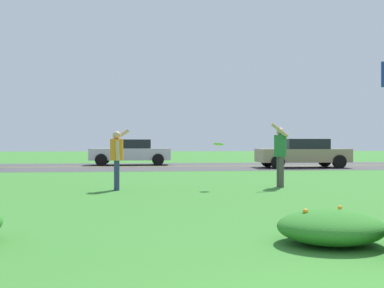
{
  "coord_description": "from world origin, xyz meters",
  "views": [
    {
      "loc": [
        -1.87,
        -1.79,
        1.2
      ],
      "look_at": [
        -0.64,
        9.85,
        1.2
      ],
      "focal_mm": 41.8,
      "sensor_mm": 36.0,
      "label": 1
    }
  ],
  "objects_px": {
    "person_thrower_orange_shirt": "(117,155)",
    "person_catcher_green_shirt": "(280,151)",
    "frisbee_lime": "(218,144)",
    "car_tan_center_left": "(303,153)",
    "car_silver_center_right": "(131,152)"
  },
  "relations": [
    {
      "from": "person_catcher_green_shirt",
      "to": "frisbee_lime",
      "type": "distance_m",
      "value": 1.83
    },
    {
      "from": "car_silver_center_right",
      "to": "car_tan_center_left",
      "type": "bearing_deg",
      "value": -23.6
    },
    {
      "from": "person_catcher_green_shirt",
      "to": "car_tan_center_left",
      "type": "xyz_separation_m",
      "value": [
        4.21,
        9.78,
        -0.26
      ]
    },
    {
      "from": "person_thrower_orange_shirt",
      "to": "person_catcher_green_shirt",
      "type": "xyz_separation_m",
      "value": [
        4.46,
        0.31,
        0.08
      ]
    },
    {
      "from": "person_thrower_orange_shirt",
      "to": "car_tan_center_left",
      "type": "xyz_separation_m",
      "value": [
        8.67,
        10.09,
        -0.18
      ]
    },
    {
      "from": "person_thrower_orange_shirt",
      "to": "person_catcher_green_shirt",
      "type": "bearing_deg",
      "value": 4.0
    },
    {
      "from": "frisbee_lime",
      "to": "car_silver_center_right",
      "type": "relative_size",
      "value": 0.06
    },
    {
      "from": "frisbee_lime",
      "to": "person_catcher_green_shirt",
      "type": "bearing_deg",
      "value": 9.97
    },
    {
      "from": "person_thrower_orange_shirt",
      "to": "frisbee_lime",
      "type": "distance_m",
      "value": 2.68
    },
    {
      "from": "car_tan_center_left",
      "to": "car_silver_center_right",
      "type": "height_order",
      "value": "same"
    },
    {
      "from": "person_catcher_green_shirt",
      "to": "car_tan_center_left",
      "type": "height_order",
      "value": "person_catcher_green_shirt"
    },
    {
      "from": "person_thrower_orange_shirt",
      "to": "car_silver_center_right",
      "type": "relative_size",
      "value": 0.36
    },
    {
      "from": "person_thrower_orange_shirt",
      "to": "car_silver_center_right",
      "type": "bearing_deg",
      "value": 90.28
    },
    {
      "from": "frisbee_lime",
      "to": "car_silver_center_right",
      "type": "xyz_separation_m",
      "value": [
        -2.74,
        13.91,
        -0.46
      ]
    },
    {
      "from": "frisbee_lime",
      "to": "car_tan_center_left",
      "type": "xyz_separation_m",
      "value": [
        6.0,
        10.09,
        -0.46
      ]
    }
  ]
}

